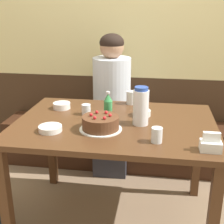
% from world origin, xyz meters
% --- Properties ---
extents(ground_plane, '(12.00, 12.00, 0.00)m').
position_xyz_m(ground_plane, '(0.00, 0.00, 0.00)').
color(ground_plane, '#846B51').
extents(back_wall, '(4.80, 0.04, 2.50)m').
position_xyz_m(back_wall, '(0.00, 1.05, 1.25)').
color(back_wall, '#3D2819').
rests_on(back_wall, ground_plane).
extents(bench_seat, '(2.37, 0.38, 0.43)m').
position_xyz_m(bench_seat, '(0.00, 0.83, 0.21)').
color(bench_seat, '#381E11').
rests_on(bench_seat, ground_plane).
extents(dining_table, '(1.31, 0.93, 0.77)m').
position_xyz_m(dining_table, '(0.00, 0.00, 0.67)').
color(dining_table, '#4C2D19').
rests_on(dining_table, ground_plane).
extents(birthday_cake, '(0.26, 0.26, 0.11)m').
position_xyz_m(birthday_cake, '(-0.07, -0.14, 0.81)').
color(birthday_cake, white).
rests_on(birthday_cake, dining_table).
extents(water_pitcher, '(0.10, 0.10, 0.25)m').
position_xyz_m(water_pitcher, '(0.17, -0.01, 0.89)').
color(water_pitcher, white).
rests_on(water_pitcher, dining_table).
extents(soju_bottle, '(0.06, 0.06, 0.19)m').
position_xyz_m(soju_bottle, '(-0.05, 0.04, 0.86)').
color(soju_bottle, '#388E4C').
rests_on(soju_bottle, dining_table).
extents(napkin_holder, '(0.11, 0.08, 0.11)m').
position_xyz_m(napkin_holder, '(0.56, -0.34, 0.80)').
color(napkin_holder, white).
rests_on(napkin_holder, dining_table).
extents(bowl_soup_white, '(0.14, 0.14, 0.03)m').
position_xyz_m(bowl_soup_white, '(-0.37, -0.22, 0.78)').
color(bowl_soup_white, white).
rests_on(bowl_soup_white, dining_table).
extents(bowl_rice_small, '(0.13, 0.13, 0.04)m').
position_xyz_m(bowl_rice_small, '(-0.43, 0.21, 0.79)').
color(bowl_rice_small, white).
rests_on(bowl_rice_small, dining_table).
extents(bowl_side_dish, '(0.12, 0.12, 0.04)m').
position_xyz_m(bowl_side_dish, '(0.17, 0.15, 0.79)').
color(bowl_side_dish, white).
rests_on(bowl_side_dish, dining_table).
extents(glass_water_tall, '(0.07, 0.07, 0.10)m').
position_xyz_m(glass_water_tall, '(0.07, 0.40, 0.82)').
color(glass_water_tall, silver).
rests_on(glass_water_tall, dining_table).
extents(glass_tumbler_short, '(0.06, 0.06, 0.09)m').
position_xyz_m(glass_tumbler_short, '(0.28, -0.28, 0.81)').
color(glass_tumbler_short, silver).
rests_on(glass_tumbler_short, dining_table).
extents(glass_shot_small, '(0.06, 0.06, 0.07)m').
position_xyz_m(glass_shot_small, '(-0.22, 0.11, 0.80)').
color(glass_shot_small, silver).
rests_on(glass_shot_small, dining_table).
extents(person_teal_shirt, '(0.33, 0.34, 1.27)m').
position_xyz_m(person_teal_shirt, '(-0.13, 0.72, 0.61)').
color(person_teal_shirt, '#33333D').
rests_on(person_teal_shirt, ground_plane).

